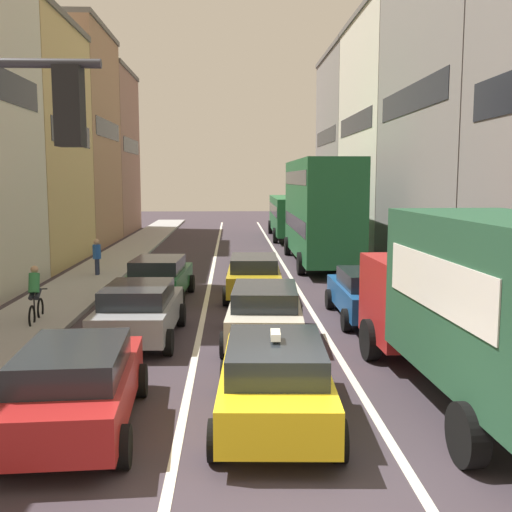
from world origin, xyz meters
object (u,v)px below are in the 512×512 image
(wagon_left_lane_second, at_px, (139,310))
(sedan_right_lane_behind_truck, at_px, (369,293))
(bus_far_queue_secondary, at_px, (291,213))
(taxi_centre_lane_front, at_px, (275,379))
(sedan_centre_lane_second, at_px, (265,312))
(cyclist_on_sidewalk, at_px, (35,296))
(sedan_left_lane_front, at_px, (76,385))
(sedan_left_lane_third, at_px, (159,277))
(removalist_box_truck, at_px, (480,301))
(hatchback_centre_lane_third, at_px, (254,275))
(bus_mid_queue_primary, at_px, (320,207))
(pedestrian_near_kerb, at_px, (97,256))

(wagon_left_lane_second, distance_m, sedan_right_lane_behind_truck, 6.80)
(wagon_left_lane_second, distance_m, bus_far_queue_secondary, 27.70)
(taxi_centre_lane_front, bearing_deg, sedan_centre_lane_second, 1.44)
(cyclist_on_sidewalk, bearing_deg, wagon_left_lane_second, -123.47)
(sedan_left_lane_front, bearing_deg, taxi_centre_lane_front, -90.36)
(taxi_centre_lane_front, xyz_separation_m, sedan_left_lane_front, (-3.32, -0.17, -0.00))
(sedan_left_lane_third, bearing_deg, cyclist_on_sidewalk, 141.36)
(removalist_box_truck, relative_size, sedan_right_lane_behind_truck, 1.81)
(sedan_left_lane_third, bearing_deg, bus_far_queue_secondary, -14.02)
(hatchback_centre_lane_third, distance_m, sedan_left_lane_third, 3.31)
(bus_mid_queue_primary, relative_size, bus_far_queue_secondary, 1.00)
(taxi_centre_lane_front, distance_m, bus_far_queue_secondary, 32.66)
(removalist_box_truck, xyz_separation_m, sedan_centre_lane_second, (-3.68, 4.51, -1.18))
(removalist_box_truck, relative_size, pedestrian_near_kerb, 4.69)
(pedestrian_near_kerb, bearing_deg, bus_mid_queue_primary, -162.01)
(sedan_left_lane_third, bearing_deg, taxi_centre_lane_front, -160.20)
(sedan_left_lane_third, xyz_separation_m, pedestrian_near_kerb, (-3.18, 4.88, 0.15))
(removalist_box_truck, height_order, hatchback_centre_lane_third, removalist_box_truck)
(sedan_left_lane_front, height_order, hatchback_centre_lane_third, same)
(wagon_left_lane_second, distance_m, cyclist_on_sidewalk, 3.67)
(removalist_box_truck, relative_size, bus_mid_queue_primary, 0.74)
(cyclist_on_sidewalk, bearing_deg, hatchback_centre_lane_third, -64.08)
(bus_mid_queue_primary, bearing_deg, sedan_centre_lane_second, 166.65)
(taxi_centre_lane_front, height_order, pedestrian_near_kerb, same)
(taxi_centre_lane_front, xyz_separation_m, cyclist_on_sidewalk, (-6.36, 7.33, 0.05))
(sedan_right_lane_behind_truck, bearing_deg, cyclist_on_sidewalk, 92.06)
(wagon_left_lane_second, bearing_deg, sedan_left_lane_front, 179.63)
(sedan_left_lane_third, bearing_deg, bus_mid_queue_primary, -35.64)
(wagon_left_lane_second, distance_m, bus_mid_queue_primary, 15.42)
(sedan_centre_lane_second, bearing_deg, sedan_left_lane_front, 151.11)
(hatchback_centre_lane_third, bearing_deg, wagon_left_lane_second, 152.27)
(sedan_centre_lane_second, bearing_deg, pedestrian_near_kerb, 35.68)
(bus_far_queue_secondary, relative_size, cyclist_on_sidewalk, 6.10)
(taxi_centre_lane_front, relative_size, sedan_centre_lane_second, 0.99)
(removalist_box_truck, relative_size, sedan_centre_lane_second, 1.77)
(sedan_left_lane_third, relative_size, bus_mid_queue_primary, 0.42)
(taxi_centre_lane_front, height_order, wagon_left_lane_second, taxi_centre_lane_front)
(sedan_centre_lane_second, bearing_deg, sedan_left_lane_third, 34.60)
(sedan_left_lane_third, height_order, bus_far_queue_secondary, bus_far_queue_secondary)
(taxi_centre_lane_front, height_order, sedan_left_lane_third, taxi_centre_lane_front)
(sedan_centre_lane_second, relative_size, bus_far_queue_secondary, 0.42)
(removalist_box_truck, xyz_separation_m, sedan_left_lane_third, (-7.03, 10.14, -1.18))
(wagon_left_lane_second, height_order, sedan_right_lane_behind_truck, same)
(hatchback_centre_lane_third, height_order, cyclist_on_sidewalk, cyclist_on_sidewalk)
(sedan_centre_lane_second, bearing_deg, bus_mid_queue_primary, -9.98)
(removalist_box_truck, relative_size, sedan_left_lane_third, 1.77)
(taxi_centre_lane_front, xyz_separation_m, hatchback_centre_lane_third, (0.06, 11.14, -0.00))
(sedan_left_lane_third, bearing_deg, wagon_left_lane_second, -175.72)
(sedan_left_lane_third, bearing_deg, sedan_centre_lane_second, -146.05)
(bus_far_queue_secondary, bearing_deg, wagon_left_lane_second, 167.23)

